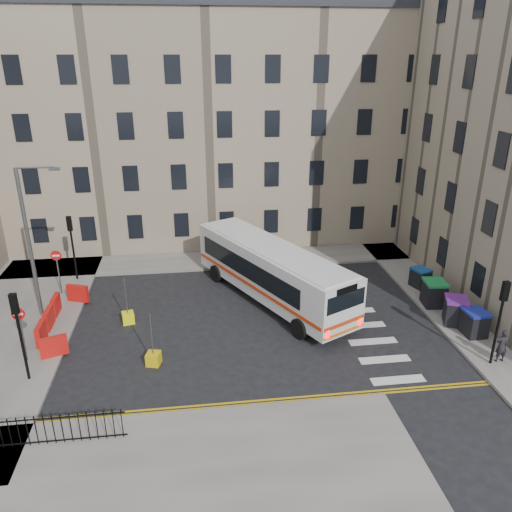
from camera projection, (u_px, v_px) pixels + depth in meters
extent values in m
plane|color=black|center=(284.00, 319.00, 26.89)|extent=(120.00, 120.00, 0.00)
cube|color=slate|center=(175.00, 262.00, 34.05)|extent=(36.00, 3.20, 0.15)
cube|color=slate|center=(412.00, 278.00, 31.61)|extent=(2.40, 26.00, 0.15)
cube|color=slate|center=(17.00, 325.00, 26.10)|extent=(6.00, 22.00, 0.15)
cube|color=slate|center=(133.00, 475.00, 16.83)|extent=(20.00, 6.00, 0.15)
cube|color=gray|center=(157.00, 130.00, 37.30)|extent=(38.00, 10.50, 16.00)
cube|color=black|center=(147.00, 2.00, 34.07)|extent=(38.30, 10.80, 1.20)
cylinder|color=black|center=(497.00, 333.00, 22.21)|extent=(0.12, 0.12, 3.20)
cube|color=black|center=(505.00, 291.00, 21.44)|extent=(0.28, 0.22, 0.90)
cylinder|color=black|center=(74.00, 255.00, 30.77)|extent=(0.12, 0.12, 3.20)
cube|color=black|center=(69.00, 224.00, 30.00)|extent=(0.28, 0.22, 0.90)
cylinder|color=black|center=(23.00, 347.00, 21.12)|extent=(0.12, 0.12, 3.20)
cube|color=black|center=(14.00, 304.00, 20.35)|extent=(0.28, 0.22, 0.90)
cylinder|color=#595B5E|center=(29.00, 245.00, 25.61)|extent=(0.20, 0.20, 8.00)
cube|color=#595B5E|center=(15.00, 167.00, 24.09)|extent=(0.50, 0.22, 0.14)
cylinder|color=#595B5E|center=(59.00, 275.00, 29.02)|extent=(0.08, 0.08, 2.40)
cube|color=red|center=(55.00, 251.00, 28.46)|extent=(0.60, 0.04, 0.60)
cylinder|color=#595B5E|center=(23.00, 337.00, 22.59)|extent=(0.08, 0.08, 2.40)
cube|color=red|center=(17.00, 308.00, 22.03)|extent=(0.60, 0.04, 0.60)
cube|color=red|center=(41.00, 333.00, 24.27)|extent=(0.25, 1.25, 1.00)
cube|color=red|center=(49.00, 318.00, 25.64)|extent=(0.25, 1.25, 1.00)
cube|color=red|center=(56.00, 305.00, 27.02)|extent=(0.25, 1.25, 1.00)
cube|color=red|center=(78.00, 293.00, 28.33)|extent=(1.26, 0.66, 1.00)
cube|color=red|center=(54.00, 346.00, 23.18)|extent=(1.26, 0.66, 1.00)
cube|color=black|center=(12.00, 421.00, 17.53)|extent=(7.80, 0.04, 0.04)
cube|color=black|center=(17.00, 444.00, 17.91)|extent=(7.80, 0.04, 0.04)
cube|color=silver|center=(272.00, 270.00, 28.30)|extent=(7.82, 11.82, 2.70)
cube|color=black|center=(246.00, 269.00, 27.92)|extent=(4.38, 8.50, 1.08)
cube|color=black|center=(285.00, 258.00, 29.35)|extent=(4.38, 8.50, 1.08)
cube|color=black|center=(218.00, 236.00, 32.75)|extent=(2.15, 1.14, 1.19)
cube|color=black|center=(346.00, 301.00, 23.55)|extent=(2.15, 1.14, 0.87)
cube|color=#B3330F|center=(252.00, 286.00, 27.83)|extent=(5.35, 10.42, 0.19)
cube|color=#B3330F|center=(290.00, 275.00, 29.26)|extent=(5.35, 10.42, 0.19)
cube|color=#FF0C0C|center=(327.00, 335.00, 23.52)|extent=(0.23, 0.15, 0.43)
cube|color=#FF0C0C|center=(360.00, 322.00, 24.65)|extent=(0.23, 0.15, 0.43)
cylinder|color=black|center=(216.00, 273.00, 31.16)|extent=(0.76, 1.10, 1.08)
cylinder|color=black|center=(252.00, 264.00, 32.58)|extent=(0.76, 1.10, 1.08)
cylinder|color=black|center=(299.00, 329.00, 24.88)|extent=(0.76, 1.10, 1.08)
cylinder|color=black|center=(339.00, 314.00, 26.29)|extent=(0.76, 1.10, 1.08)
cube|color=black|center=(474.00, 324.00, 24.92)|extent=(1.04, 1.19, 1.20)
cube|color=navy|center=(476.00, 312.00, 24.67)|extent=(1.10, 1.24, 0.12)
cube|color=black|center=(455.00, 312.00, 25.98)|extent=(1.42, 1.52, 1.29)
cube|color=#60217D|center=(457.00, 300.00, 25.71)|extent=(1.50, 1.60, 0.13)
cube|color=black|center=(434.00, 294.00, 27.87)|extent=(1.22, 1.37, 1.32)
cube|color=#1C7F3D|center=(436.00, 282.00, 27.60)|extent=(1.29, 1.44, 0.14)
cube|color=black|center=(433.00, 291.00, 28.49)|extent=(0.97, 1.10, 1.10)
cube|color=#333335|center=(434.00, 281.00, 28.26)|extent=(1.02, 1.15, 0.12)
cube|color=black|center=(420.00, 278.00, 30.14)|extent=(1.15, 1.24, 1.06)
cube|color=navy|center=(421.00, 270.00, 29.92)|extent=(1.21, 1.29, 0.11)
imported|color=black|center=(502.00, 346.00, 22.64)|extent=(0.62, 0.44, 1.63)
cube|color=#F3F10D|center=(128.00, 318.00, 26.41)|extent=(0.72, 0.72, 0.60)
cube|color=gold|center=(154.00, 359.00, 22.86)|extent=(0.73, 0.73, 0.60)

